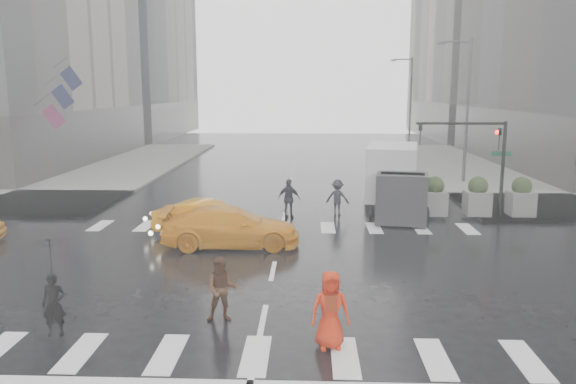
{
  "coord_description": "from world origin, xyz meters",
  "views": [
    {
      "loc": [
        1.17,
        -17.7,
        5.87
      ],
      "look_at": [
        0.42,
        2.0,
        2.29
      ],
      "focal_mm": 35.0,
      "sensor_mm": 36.0,
      "label": 1
    }
  ],
  "objects_px": {
    "traffic_signal_pole": "(482,150)",
    "pedestrian_brown": "(222,289)",
    "pedestrian_orange": "(330,310)",
    "taxi_mid": "(208,219)",
    "box_truck": "(395,178)"
  },
  "relations": [
    {
      "from": "taxi_mid",
      "to": "traffic_signal_pole",
      "type": "bearing_deg",
      "value": -55.14
    },
    {
      "from": "traffic_signal_pole",
      "to": "pedestrian_brown",
      "type": "xyz_separation_m",
      "value": [
        -10.05,
        -12.09,
        -2.37
      ]
    },
    {
      "from": "pedestrian_brown",
      "to": "pedestrian_orange",
      "type": "distance_m",
      "value": 3.08
    },
    {
      "from": "box_truck",
      "to": "taxi_mid",
      "type": "bearing_deg",
      "value": -139.66
    },
    {
      "from": "traffic_signal_pole",
      "to": "pedestrian_brown",
      "type": "bearing_deg",
      "value": -129.75
    },
    {
      "from": "pedestrian_orange",
      "to": "pedestrian_brown",
      "type": "bearing_deg",
      "value": 144.59
    },
    {
      "from": "traffic_signal_pole",
      "to": "pedestrian_brown",
      "type": "distance_m",
      "value": 15.9
    },
    {
      "from": "traffic_signal_pole",
      "to": "pedestrian_orange",
      "type": "bearing_deg",
      "value": -118.44
    },
    {
      "from": "taxi_mid",
      "to": "box_truck",
      "type": "height_order",
      "value": "box_truck"
    },
    {
      "from": "taxi_mid",
      "to": "box_truck",
      "type": "bearing_deg",
      "value": -42.75
    },
    {
      "from": "pedestrian_brown",
      "to": "box_truck",
      "type": "xyz_separation_m",
      "value": [
        6.31,
        13.03,
        0.87
      ]
    },
    {
      "from": "pedestrian_orange",
      "to": "box_truck",
      "type": "height_order",
      "value": "box_truck"
    },
    {
      "from": "pedestrian_brown",
      "to": "box_truck",
      "type": "distance_m",
      "value": 14.51
    },
    {
      "from": "box_truck",
      "to": "pedestrian_orange",
      "type": "bearing_deg",
      "value": -93.34
    },
    {
      "from": "taxi_mid",
      "to": "pedestrian_orange",
      "type": "bearing_deg",
      "value": -137.36
    }
  ]
}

